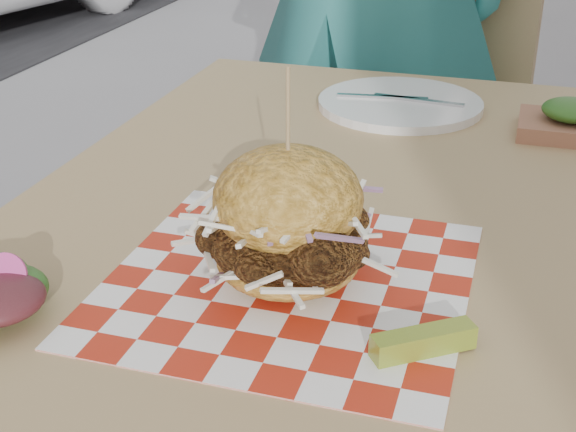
# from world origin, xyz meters

# --- Properties ---
(patio_table) EXTENTS (0.80, 1.20, 0.75)m
(patio_table) POSITION_xyz_m (-0.14, 0.00, 0.67)
(patio_table) COLOR tan
(patio_table) RESTS_ON ground
(patio_chair) EXTENTS (0.48, 0.48, 0.95)m
(patio_chair) POSITION_xyz_m (-0.12, 0.96, 0.55)
(patio_chair) COLOR tan
(patio_chair) RESTS_ON ground
(paper_liner) EXTENTS (0.36, 0.36, 0.00)m
(paper_liner) POSITION_xyz_m (-0.15, -0.20, 0.75)
(paper_liner) COLOR red
(paper_liner) RESTS_ON patio_table
(sandwich) EXTENTS (0.20, 0.20, 0.22)m
(sandwich) POSITION_xyz_m (-0.15, -0.20, 0.81)
(sandwich) COLOR gold
(sandwich) RESTS_ON paper_liner
(pickle_spear) EXTENTS (0.09, 0.07, 0.02)m
(pickle_spear) POSITION_xyz_m (-0.00, -0.28, 0.76)
(pickle_spear) COLOR olive
(pickle_spear) RESTS_ON paper_liner
(place_setting) EXTENTS (0.27, 0.27, 0.02)m
(place_setting) POSITION_xyz_m (-0.14, 0.40, 0.76)
(place_setting) COLOR white
(place_setting) RESTS_ON patio_table
(kraft_tray) EXTENTS (0.15, 0.12, 0.06)m
(kraft_tray) POSITION_xyz_m (0.13, 0.34, 0.77)
(kraft_tray) COLOR #965E44
(kraft_tray) RESTS_ON patio_table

